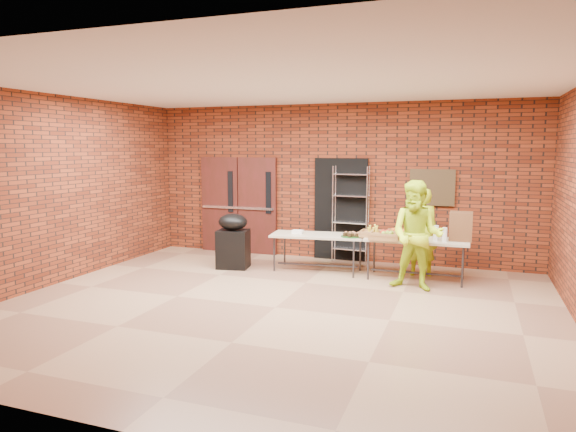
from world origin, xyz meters
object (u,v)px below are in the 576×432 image
object	(u,v)px
table_left	(317,237)
table_right	(416,242)
volunteer_man	(417,236)
volunteer_woman	(421,232)
coffee_dispenser	(461,226)
covered_grill	(233,241)
wire_rack	(351,214)

from	to	relation	value
table_left	table_right	distance (m)	1.81
volunteer_man	volunteer_woman	bearing A→B (deg)	99.51
table_left	coffee_dispenser	distance (m)	2.56
table_right	coffee_dispenser	size ratio (longest dim) A/B	3.61
table_left	volunteer_woman	bearing A→B (deg)	3.32
covered_grill	volunteer_man	world-z (taller)	volunteer_man
table_left	table_right	size ratio (longest dim) A/B	1.00
volunteer_woman	wire_rack	bearing A→B (deg)	-38.52
volunteer_woman	volunteer_man	size ratio (longest dim) A/B	0.89
table_right	volunteer_woman	bearing A→B (deg)	81.22
table_right	coffee_dispenser	xyz separation A→B (m)	(0.72, 0.10, 0.31)
wire_rack	covered_grill	world-z (taller)	wire_rack
wire_rack	volunteer_woman	distance (m)	1.60
volunteer_woman	covered_grill	bearing A→B (deg)	-4.30
wire_rack	covered_grill	distance (m)	2.42
covered_grill	volunteer_woman	distance (m)	3.53
table_right	volunteer_man	world-z (taller)	volunteer_man
covered_grill	volunteer_woman	xyz separation A→B (m)	(3.46, 0.62, 0.27)
coffee_dispenser	covered_grill	world-z (taller)	coffee_dispenser
table_left	volunteer_man	bearing A→B (deg)	-26.40
volunteer_man	table_right	bearing A→B (deg)	104.14
table_left	covered_grill	distance (m)	1.63
coffee_dispenser	wire_rack	bearing A→B (deg)	157.41
table_left	covered_grill	world-z (taller)	covered_grill
table_left	covered_grill	bearing A→B (deg)	-176.25
table_right	volunteer_man	size ratio (longest dim) A/B	0.99
coffee_dispenser	volunteer_man	world-z (taller)	volunteer_man
wire_rack	coffee_dispenser	distance (m)	2.31
wire_rack	volunteer_man	distance (m)	2.21
volunteer_woman	volunteer_man	world-z (taller)	volunteer_man
volunteer_woman	volunteer_man	xyz separation A→B (m)	(0.02, -1.00, 0.09)
wire_rack	volunteer_woman	xyz separation A→B (m)	(1.45, -0.65, -0.17)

